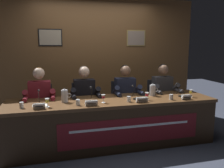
{
  "coord_description": "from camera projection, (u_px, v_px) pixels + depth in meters",
  "views": [
    {
      "loc": [
        -0.92,
        -3.52,
        1.61
      ],
      "look_at": [
        0.0,
        0.0,
        0.99
      ],
      "focal_mm": 37.29,
      "sensor_mm": 36.0,
      "label": 1
    }
  ],
  "objects": [
    {
      "name": "ground_plane",
      "position": [
        112.0,
        143.0,
        3.86
      ],
      "size": [
        12.0,
        12.0,
        0.0
      ],
      "primitive_type": "plane",
      "color": "#383D4C"
    },
    {
      "name": "wall_back_panelled",
      "position": [
        95.0,
        59.0,
        5.04
      ],
      "size": [
        4.51,
        0.14,
        2.6
      ],
      "color": "brown",
      "rests_on": "ground_plane"
    },
    {
      "name": "conference_table",
      "position": [
        114.0,
        115.0,
        3.66
      ],
      "size": [
        3.31,
        0.86,
        0.74
      ],
      "color": "brown",
      "rests_on": "ground_plane"
    },
    {
      "name": "chair_far_left",
      "position": [
        41.0,
        111.0,
        4.08
      ],
      "size": [
        0.44,
        0.45,
        0.92
      ],
      "color": "black",
      "rests_on": "ground_plane"
    },
    {
      "name": "panelist_far_left",
      "position": [
        40.0,
        99.0,
        3.84
      ],
      "size": [
        0.51,
        0.48,
        1.24
      ],
      "color": "black",
      "rests_on": "ground_plane"
    },
    {
      "name": "nameplate_far_left",
      "position": [
        39.0,
        106.0,
        3.16
      ],
      "size": [
        0.16,
        0.06,
        0.08
      ],
      "color": "white",
      "rests_on": "conference_table"
    },
    {
      "name": "juice_glass_far_left",
      "position": [
        47.0,
        101.0,
        3.26
      ],
      "size": [
        0.06,
        0.06,
        0.12
      ],
      "color": "white",
      "rests_on": "conference_table"
    },
    {
      "name": "water_cup_far_left",
      "position": [
        22.0,
        105.0,
        3.21
      ],
      "size": [
        0.06,
        0.06,
        0.08
      ],
      "color": "silver",
      "rests_on": "conference_table"
    },
    {
      "name": "microphone_far_left",
      "position": [
        39.0,
        100.0,
        3.36
      ],
      "size": [
        0.06,
        0.17,
        0.22
      ],
      "color": "black",
      "rests_on": "conference_table"
    },
    {
      "name": "chair_center_left",
      "position": [
        84.0,
        109.0,
        4.27
      ],
      "size": [
        0.44,
        0.45,
        0.92
      ],
      "color": "black",
      "rests_on": "ground_plane"
    },
    {
      "name": "panelist_center_left",
      "position": [
        85.0,
        96.0,
        4.03
      ],
      "size": [
        0.51,
        0.48,
        1.24
      ],
      "color": "black",
      "rests_on": "ground_plane"
    },
    {
      "name": "nameplate_center_left",
      "position": [
        91.0,
        103.0,
        3.33
      ],
      "size": [
        0.18,
        0.06,
        0.08
      ],
      "color": "white",
      "rests_on": "conference_table"
    },
    {
      "name": "juice_glass_center_left",
      "position": [
        103.0,
        97.0,
        3.5
      ],
      "size": [
        0.06,
        0.06,
        0.12
      ],
      "color": "white",
      "rests_on": "conference_table"
    },
    {
      "name": "water_cup_center_left",
      "position": [
        78.0,
        103.0,
        3.36
      ],
      "size": [
        0.06,
        0.06,
        0.08
      ],
      "color": "silver",
      "rests_on": "conference_table"
    },
    {
      "name": "microphone_center_left",
      "position": [
        92.0,
        96.0,
        3.61
      ],
      "size": [
        0.06,
        0.17,
        0.22
      ],
      "color": "black",
      "rests_on": "conference_table"
    },
    {
      "name": "chair_center_right",
      "position": [
        123.0,
        106.0,
        4.46
      ],
      "size": [
        0.44,
        0.45,
        0.92
      ],
      "color": "black",
      "rests_on": "ground_plane"
    },
    {
      "name": "panelist_center_right",
      "position": [
        126.0,
        94.0,
        4.22
      ],
      "size": [
        0.51,
        0.48,
        1.24
      ],
      "color": "black",
      "rests_on": "ground_plane"
    },
    {
      "name": "nameplate_center_right",
      "position": [
        142.0,
        100.0,
        3.53
      ],
      "size": [
        0.19,
        0.06,
        0.08
      ],
      "color": "white",
      "rests_on": "conference_table"
    },
    {
      "name": "juice_glass_center_right",
      "position": [
        147.0,
        95.0,
        3.67
      ],
      "size": [
        0.06,
        0.06,
        0.12
      ],
      "color": "white",
      "rests_on": "conference_table"
    },
    {
      "name": "water_cup_center_right",
      "position": [
        129.0,
        99.0,
        3.56
      ],
      "size": [
        0.06,
        0.06,
        0.08
      ],
      "color": "silver",
      "rests_on": "conference_table"
    },
    {
      "name": "microphone_center_right",
      "position": [
        134.0,
        94.0,
        3.75
      ],
      "size": [
        0.06,
        0.17,
        0.22
      ],
      "color": "black",
      "rests_on": "conference_table"
    },
    {
      "name": "chair_far_right",
      "position": [
        159.0,
        103.0,
        4.65
      ],
      "size": [
        0.44,
        0.45,
        0.92
      ],
      "color": "black",
      "rests_on": "ground_plane"
    },
    {
      "name": "panelist_far_right",
      "position": [
        164.0,
        92.0,
        4.41
      ],
      "size": [
        0.51,
        0.48,
        1.24
      ],
      "color": "black",
      "rests_on": "ground_plane"
    },
    {
      "name": "nameplate_far_right",
      "position": [
        186.0,
        97.0,
        3.72
      ],
      "size": [
        0.16,
        0.06,
        0.08
      ],
      "color": "white",
      "rests_on": "conference_table"
    },
    {
      "name": "juice_glass_far_right",
      "position": [
        191.0,
        92.0,
        3.89
      ],
      "size": [
        0.06,
        0.06,
        0.12
      ],
      "color": "white",
      "rests_on": "conference_table"
    },
    {
      "name": "water_cup_far_right",
      "position": [
        171.0,
        97.0,
        3.71
      ],
      "size": [
        0.06,
        0.06,
        0.08
      ],
      "color": "silver",
      "rests_on": "conference_table"
    },
    {
      "name": "microphone_far_right",
      "position": [
        179.0,
        92.0,
        3.95
      ],
      "size": [
        0.06,
        0.17,
        0.22
      ],
      "color": "black",
      "rests_on": "conference_table"
    },
    {
      "name": "water_pitcher_left_side",
      "position": [
        65.0,
        96.0,
        3.54
      ],
      "size": [
        0.15,
        0.1,
        0.21
      ],
      "color": "silver",
      "rests_on": "conference_table"
    },
    {
      "name": "water_pitcher_right_side",
      "position": [
        153.0,
        90.0,
        3.99
      ],
      "size": [
        0.15,
        0.1,
        0.21
      ],
      "color": "silver",
      "rests_on": "conference_table"
    },
    {
      "name": "document_stack_far_left",
      "position": [
        40.0,
        106.0,
        3.32
      ],
      "size": [
        0.22,
        0.17,
        0.01
      ],
      "color": "white",
      "rests_on": "conference_table"
    }
  ]
}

